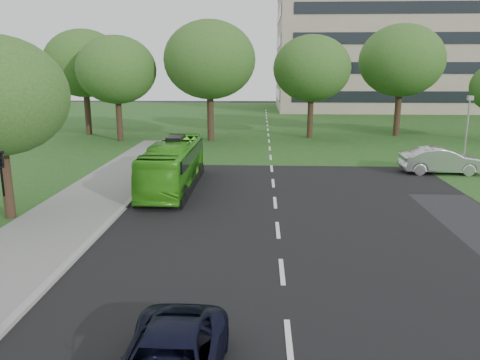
{
  "coord_description": "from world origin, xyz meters",
  "views": [
    {
      "loc": [
        -0.72,
        -16.06,
        6.41
      ],
      "look_at": [
        -1.63,
        4.05,
        1.6
      ],
      "focal_mm": 35.0,
      "sensor_mm": 36.0,
      "label": 1
    }
  ],
  "objects": [
    {
      "name": "ground",
      "position": [
        0.0,
        0.0,
        0.0
      ],
      "size": [
        160.0,
        160.0,
        0.0
      ],
      "primitive_type": "plane",
      "color": "black",
      "rests_on": "ground"
    },
    {
      "name": "street_surfaces",
      "position": [
        -0.38,
        22.75,
        0.03
      ],
      "size": [
        120.0,
        120.0,
        0.15
      ],
      "color": "black",
      "rests_on": "ground"
    },
    {
      "name": "office_building",
      "position": [
        21.96,
        61.96,
        12.5
      ],
      "size": [
        40.1,
        20.1,
        25.0
      ],
      "color": "gray",
      "rests_on": "ground"
    },
    {
      "name": "tree_park_a",
      "position": [
        -13.49,
        25.56,
        6.29
      ],
      "size": [
        6.98,
        6.98,
        9.27
      ],
      "color": "black",
      "rests_on": "ground"
    },
    {
      "name": "tree_park_b",
      "position": [
        -5.31,
        26.19,
        7.14
      ],
      "size": [
        8.08,
        8.08,
        10.59
      ],
      "color": "black",
      "rests_on": "ground"
    },
    {
      "name": "tree_park_c",
      "position": [
        3.89,
        28.35,
        6.41
      ],
      "size": [
        7.12,
        7.12,
        9.46
      ],
      "color": "black",
      "rests_on": "ground"
    },
    {
      "name": "tree_park_d",
      "position": [
        12.49,
        30.19,
        7.13
      ],
      "size": [
        7.97,
        7.97,
        10.54
      ],
      "color": "black",
      "rests_on": "ground"
    },
    {
      "name": "tree_park_f",
      "position": [
        -17.82,
        29.55,
        6.88
      ],
      "size": [
        7.58,
        7.58,
        10.11
      ],
      "color": "black",
      "rests_on": "ground"
    },
    {
      "name": "bus",
      "position": [
        -5.5,
        8.74,
        1.28
      ],
      "size": [
        2.17,
        9.17,
        2.55
      ],
      "primitive_type": "imported",
      "rotation": [
        0.0,
        0.0,
        -0.0
      ],
      "color": "green",
      "rests_on": "ground"
    },
    {
      "name": "sedan",
      "position": [
        10.55,
        13.14,
        0.82
      ],
      "size": [
        5.0,
        1.85,
        1.63
      ],
      "primitive_type": "imported",
      "rotation": [
        0.0,
        0.0,
        1.55
      ],
      "color": "#B6B7BC",
      "rests_on": "ground"
    },
    {
      "name": "camera_pole",
      "position": [
        14.04,
        18.11,
        2.93
      ],
      "size": [
        0.47,
        0.45,
        4.55
      ],
      "rotation": [
        0.0,
        0.0,
        0.42
      ],
      "color": "gray",
      "rests_on": "ground"
    }
  ]
}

